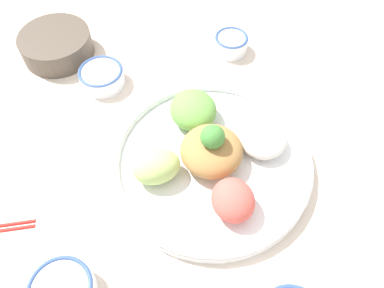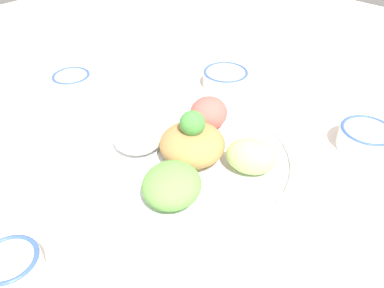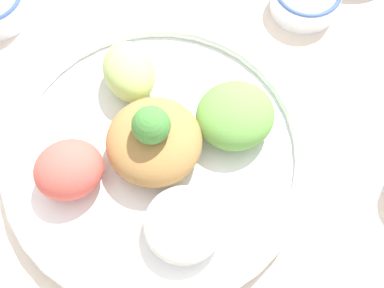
{
  "view_description": "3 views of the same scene",
  "coord_description": "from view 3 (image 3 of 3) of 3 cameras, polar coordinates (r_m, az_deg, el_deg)",
  "views": [
    {
      "loc": [
        -0.03,
        0.43,
        0.65
      ],
      "look_at": [
        0.02,
        0.03,
        0.05
      ],
      "focal_mm": 35.0,
      "sensor_mm": 36.0,
      "label": 1
    },
    {
      "loc": [
        0.35,
        -0.35,
        0.47
      ],
      "look_at": [
        0.01,
        0.01,
        0.09
      ],
      "focal_mm": 35.0,
      "sensor_mm": 36.0,
      "label": 2
    },
    {
      "loc": [
        -0.23,
        -0.03,
        0.56
      ],
      "look_at": [
        -0.01,
        -0.01,
        0.04
      ],
      "focal_mm": 42.0,
      "sensor_mm": 36.0,
      "label": 3
    }
  ],
  "objects": [
    {
      "name": "ground_plane",
      "position": [
        0.61,
        -0.6,
        -0.38
      ],
      "size": [
        2.4,
        2.4,
        0.0
      ],
      "primitive_type": "plane",
      "color": "silver"
    },
    {
      "name": "salad_platter",
      "position": [
        0.58,
        -4.41,
        -0.57
      ],
      "size": [
        0.4,
        0.4,
        0.12
      ],
      "color": "white",
      "rests_on": "ground_plane"
    }
  ]
}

